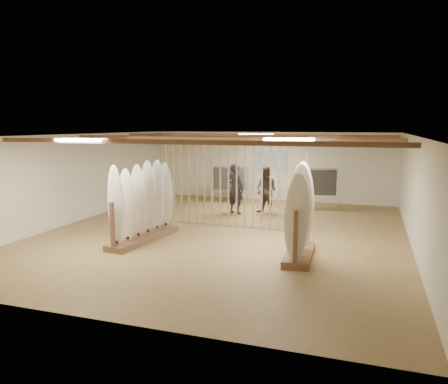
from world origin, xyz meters
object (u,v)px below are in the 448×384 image
(rack_right, at_px, (300,228))
(shopper_a, at_px, (235,185))
(clothing_rack_b, at_px, (317,182))
(clothing_rack_a, at_px, (229,179))
(rack_left, at_px, (143,215))
(shopper_b, at_px, (266,187))

(rack_right, distance_m, shopper_a, 5.39)
(rack_right, bearing_deg, clothing_rack_b, 90.05)
(rack_right, bearing_deg, clothing_rack_a, 117.48)
(clothing_rack_a, relative_size, shopper_a, 0.75)
(rack_right, xyz_separation_m, clothing_rack_a, (-3.80, 6.44, 0.24))
(rack_left, relative_size, clothing_rack_a, 1.76)
(rack_left, height_order, clothing_rack_a, rack_left)
(clothing_rack_a, xyz_separation_m, clothing_rack_b, (3.47, -0.38, 0.05))
(clothing_rack_a, bearing_deg, rack_right, -61.56)
(rack_right, xyz_separation_m, shopper_a, (-2.95, 4.50, 0.27))
(rack_right, distance_m, clothing_rack_b, 6.07)
(rack_left, relative_size, clothing_rack_b, 1.68)
(clothing_rack_a, bearing_deg, clothing_rack_b, -8.37)
(clothing_rack_a, height_order, shopper_a, shopper_a)
(rack_left, relative_size, rack_right, 1.22)
(rack_right, relative_size, clothing_rack_a, 1.45)
(shopper_a, relative_size, shopper_b, 1.06)
(clothing_rack_b, height_order, shopper_b, shopper_b)
(rack_right, height_order, clothing_rack_b, rack_right)
(rack_left, xyz_separation_m, clothing_rack_a, (0.40, 6.23, 0.26))
(shopper_b, bearing_deg, rack_right, -45.45)
(rack_right, relative_size, shopper_b, 1.15)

